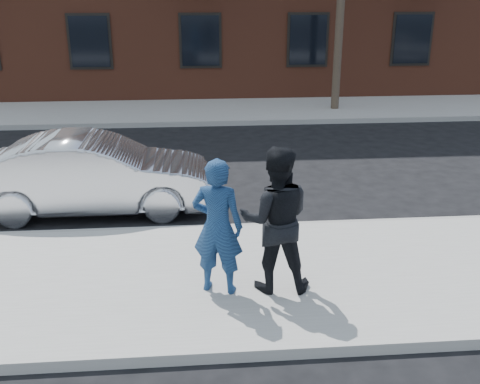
{
  "coord_description": "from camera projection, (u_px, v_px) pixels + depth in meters",
  "views": [
    {
      "loc": [
        -0.24,
        -7.25,
        4.0
      ],
      "look_at": [
        0.41,
        0.4,
        1.17
      ],
      "focal_mm": 42.0,
      "sensor_mm": 36.0,
      "label": 1
    }
  ],
  "objects": [
    {
      "name": "silver_sedan",
      "position": [
        94.0,
        175.0,
        10.36
      ],
      "size": [
        4.39,
        1.56,
        1.44
      ],
      "primitive_type": "imported",
      "rotation": [
        0.0,
        0.0,
        1.58
      ],
      "color": "silver",
      "rests_on": "ground"
    },
    {
      "name": "ground",
      "position": [
        214.0,
        278.0,
        8.18
      ],
      "size": [
        100.0,
        100.0,
        0.0
      ],
      "primitive_type": "plane",
      "color": "black",
      "rests_on": "ground"
    },
    {
      "name": "man_peacoat",
      "position": [
        275.0,
        220.0,
        7.3
      ],
      "size": [
        1.02,
        0.82,
        1.98
      ],
      "rotation": [
        0.0,
        0.0,
        3.06
      ],
      "color": "black",
      "rests_on": "near_sidewalk"
    },
    {
      "name": "near_curb",
      "position": [
        210.0,
        230.0,
        9.6
      ],
      "size": [
        50.0,
        0.1,
        0.15
      ],
      "primitive_type": "cube",
      "color": "#999691",
      "rests_on": "ground"
    },
    {
      "name": "far_sidewalk",
      "position": [
        200.0,
        111.0,
        18.67
      ],
      "size": [
        50.0,
        3.5,
        0.15
      ],
      "primitive_type": "cube",
      "color": "#9C9A94",
      "rests_on": "ground"
    },
    {
      "name": "near_sidewalk",
      "position": [
        215.0,
        281.0,
        7.92
      ],
      "size": [
        50.0,
        3.5,
        0.15
      ],
      "primitive_type": "cube",
      "color": "#9C9A94",
      "rests_on": "ground"
    },
    {
      "name": "man_hoodie",
      "position": [
        217.0,
        227.0,
        7.25
      ],
      "size": [
        0.77,
        0.62,
        1.85
      ],
      "rotation": [
        0.0,
        0.0,
        2.84
      ],
      "color": "navy",
      "rests_on": "near_sidewalk"
    },
    {
      "name": "far_curb",
      "position": [
        201.0,
        124.0,
        16.99
      ],
      "size": [
        50.0,
        0.1,
        0.15
      ],
      "primitive_type": "cube",
      "color": "#999691",
      "rests_on": "ground"
    }
  ]
}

